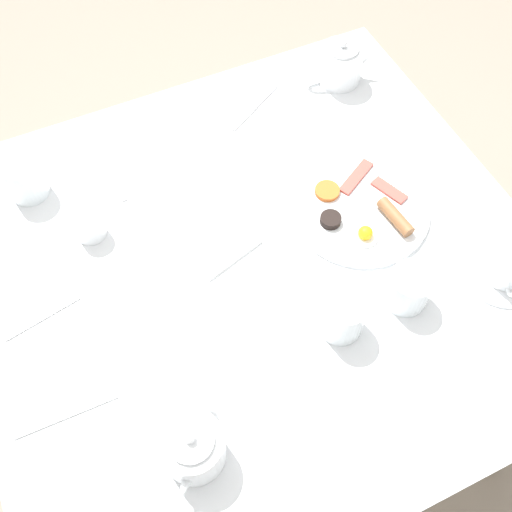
{
  "coord_description": "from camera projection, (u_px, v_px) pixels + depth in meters",
  "views": [
    {
      "loc": [
        -0.57,
        0.26,
        1.8
      ],
      "look_at": [
        0.0,
        0.0,
        0.78
      ],
      "focal_mm": 42.0,
      "sensor_mm": 36.0,
      "label": 1
    }
  ],
  "objects": [
    {
      "name": "table",
      "position": [
        256.0,
        277.0,
        1.27
      ],
      "size": [
        1.09,
        1.14,
        0.76
      ],
      "color": "silver",
      "rests_on": "ground_plane"
    },
    {
      "name": "breakfast_plate",
      "position": [
        361.0,
        209.0,
        1.28
      ],
      "size": [
        0.3,
        0.3,
        0.04
      ],
      "color": "white",
      "rests_on": "table"
    },
    {
      "name": "teapot_far",
      "position": [
        340.0,
        64.0,
        1.46
      ],
      "size": [
        0.11,
        0.19,
        0.12
      ],
      "rotation": [
        0.0,
        0.0,
        4.52
      ],
      "color": "white",
      "rests_on": "table"
    },
    {
      "name": "fork_spare",
      "position": [
        66.0,
        415.0,
        1.05
      ],
      "size": [
        0.02,
        0.19,
        0.0
      ],
      "rotation": [
        0.0,
        0.0,
        6.27
      ],
      "color": "silver",
      "rests_on": "table"
    },
    {
      "name": "napkin_folded",
      "position": [
        210.0,
        234.0,
        1.25
      ],
      "size": [
        0.2,
        0.18,
        0.01
      ],
      "rotation": [
        0.0,
        0.0,
        0.29
      ],
      "color": "white",
      "rests_on": "table"
    },
    {
      "name": "water_glass_tall",
      "position": [
        409.0,
        288.0,
        1.14
      ],
      "size": [
        0.08,
        0.08,
        0.08
      ],
      "color": "white",
      "rests_on": "table"
    },
    {
      "name": "water_glass_short",
      "position": [
        343.0,
        316.0,
        1.1
      ],
      "size": [
        0.08,
        0.08,
        0.09
      ],
      "color": "white",
      "rests_on": "table"
    },
    {
      "name": "spoon_for_tea",
      "position": [
        42.0,
        317.0,
        1.15
      ],
      "size": [
        0.04,
        0.16,
        0.0
      ],
      "rotation": [
        0.0,
        0.0,
        0.19
      ],
      "color": "silver",
      "rests_on": "table"
    },
    {
      "name": "wine_glass_spare",
      "position": [
        24.0,
        178.0,
        1.27
      ],
      "size": [
        0.08,
        0.08,
        0.09
      ],
      "color": "white",
      "rests_on": "table"
    },
    {
      "name": "ground_plane",
      "position": [
        256.0,
        387.0,
        1.86
      ],
      "size": [
        8.0,
        8.0,
        0.0
      ],
      "primitive_type": "plane",
      "color": "gray"
    },
    {
      "name": "fork_by_plate",
      "position": [
        113.0,
        174.0,
        1.33
      ],
      "size": [
        0.17,
        0.02,
        0.0
      ],
      "rotation": [
        0.0,
        0.0,
        1.56
      ],
      "color": "silver",
      "rests_on": "table"
    },
    {
      "name": "teapot_near",
      "position": [
        194.0,
        447.0,
        0.98
      ],
      "size": [
        0.16,
        0.12,
        0.12
      ],
      "rotation": [
        0.0,
        0.0,
        2.54
      ],
      "color": "white",
      "rests_on": "table"
    },
    {
      "name": "creamer_jug",
      "position": [
        88.0,
        224.0,
        1.23
      ],
      "size": [
        0.09,
        0.06,
        0.06
      ],
      "color": "white",
      "rests_on": "table"
    },
    {
      "name": "knife_by_plate",
      "position": [
        256.0,
        106.0,
        1.45
      ],
      "size": [
        0.11,
        0.17,
        0.0
      ],
      "rotation": [
        0.0,
        0.0,
        0.53
      ],
      "color": "silver",
      "rests_on": "table"
    },
    {
      "name": "teacup_with_saucer_right",
      "position": [
        506.0,
        270.0,
        1.17
      ],
      "size": [
        0.15,
        0.15,
        0.07
      ],
      "color": "white",
      "rests_on": "table"
    }
  ]
}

